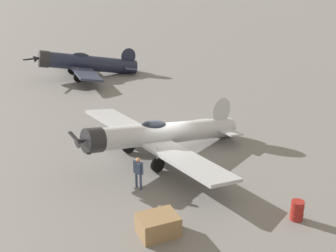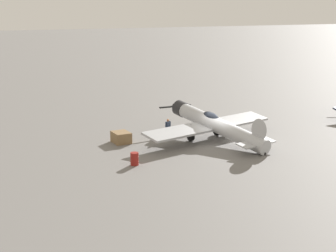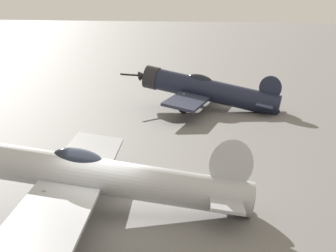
# 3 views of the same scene
# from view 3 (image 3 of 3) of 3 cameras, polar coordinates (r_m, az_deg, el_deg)

# --- Properties ---
(ground_plane) EXTENTS (400.00, 400.00, 0.00)m
(ground_plane) POSITION_cam_3_polar(r_m,az_deg,el_deg) (19.20, -6.26, -9.24)
(ground_plane) COLOR slate
(airplane_foreground) EXTENTS (12.78, 10.74, 2.84)m
(airplane_foreground) POSITION_cam_3_polar(r_m,az_deg,el_deg) (18.81, -8.04, -5.24)
(airplane_foreground) COLOR #B7BABF
(airplane_foreground) RESTS_ON ground_plane
(airplane_mid_apron) EXTENTS (11.12, 11.07, 3.20)m
(airplane_mid_apron) POSITION_cam_3_polar(r_m,az_deg,el_deg) (37.44, 3.97, 3.75)
(airplane_mid_apron) COLOR #1E2338
(airplane_mid_apron) RESTS_ON ground_plane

